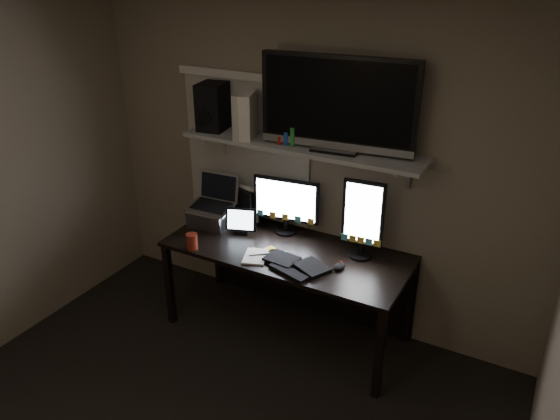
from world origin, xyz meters
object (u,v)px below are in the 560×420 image
Objects in this scene: desk at (294,263)px; cup at (192,242)px; tv at (338,104)px; speaker at (213,107)px; mouse at (339,266)px; laptop at (211,202)px; monitor_portrait at (363,219)px; keyboard at (297,264)px; monitor_landscape at (286,206)px; tablet at (242,221)px; game_console at (248,115)px.

cup reaches higher than desk.
tv reaches higher than speaker.
mouse is at bearing -62.27° from tv.
speaker is at bearing 97.70° from laptop.
tv is (0.99, 0.12, 0.87)m from laptop.
monitor_portrait is 1.23m from laptop.
desk is 0.52m from mouse.
laptop reaches higher than cup.
speaker is (-1.19, 0.27, 0.91)m from mouse.
monitor_landscape is at bearing 142.85° from keyboard.
monitor_portrait is at bearing -12.91° from tv.
desk is at bearing -171.50° from tv.
mouse is at bearing -34.76° from monitor_landscape.
laptop is (-0.29, 0.01, 0.09)m from tablet.
monitor_portrait is at bearing 0.47° from laptop.
tablet is (-0.94, -0.10, -0.19)m from monitor_portrait.
monitor_portrait is 4.95× the size of cup.
tv is (-0.17, 0.26, 1.05)m from mouse.
tablet is 2.02× the size of cup.
cup is (-0.19, -0.39, -0.05)m from tablet.
tablet is at bearing -33.63° from speaker.
tv is 0.70m from game_console.
monitor_portrait reaches higher than keyboard.
game_console is at bearing 173.12° from desk.
laptop is at bearing 179.58° from game_console.
monitor_landscape is 0.76m from cup.
desk is 0.79m from cup.
monitor_portrait is at bearing -13.07° from tablet.
tablet reaches higher than desk.
speaker is (-1.25, 0.04, 0.63)m from monitor_portrait.
cup is 0.11× the size of tv.
monitor_portrait reaches higher than mouse.
monitor_portrait reaches higher than laptop.
laptop is at bearing -175.27° from mouse.
monitor_portrait is 0.56× the size of tv.
game_console is (-0.92, 0.01, 0.62)m from monitor_portrait.
speaker is at bearing 174.14° from keyboard.
monitor_landscape reaches higher than keyboard.
cup is (-0.48, -0.56, -0.17)m from monitor_landscape.
monitor_landscape is at bearing 12.35° from laptop.
monitor_landscape is (-0.13, 0.12, 0.40)m from desk.
tablet is at bearing -177.14° from mouse.
tablet is 0.30m from laptop.
monitor_landscape is 0.49× the size of tv.
cup is (-1.06, -0.25, 0.04)m from mouse.
desk is 15.06× the size of cup.
keyboard is 1.44× the size of game_console.
tv reaches higher than monitor_landscape.
desk is at bearing -179.89° from monitor_portrait.
game_console reaches higher than desk.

